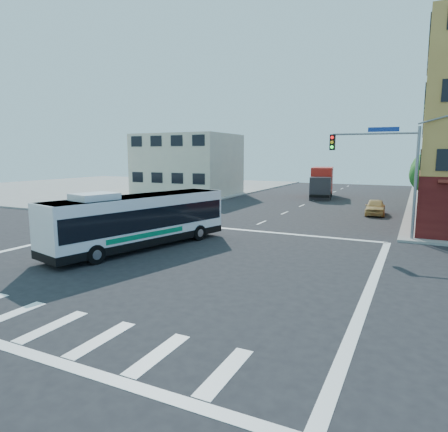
% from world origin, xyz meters
% --- Properties ---
extents(ground, '(120.00, 120.00, 0.00)m').
position_xyz_m(ground, '(0.00, 0.00, 0.00)').
color(ground, black).
rests_on(ground, ground).
extents(sidewalk_nw, '(50.00, 50.00, 0.15)m').
position_xyz_m(sidewalk_nw, '(-35.00, 35.00, 0.07)').
color(sidewalk_nw, gray).
rests_on(sidewalk_nw, ground).
extents(building_west, '(12.06, 10.06, 8.00)m').
position_xyz_m(building_west, '(-17.02, 29.98, 4.01)').
color(building_west, '#BCB39C').
rests_on(building_west, ground).
extents(signal_mast_ne, '(7.91, 1.13, 8.07)m').
position_xyz_m(signal_mast_ne, '(9.08, 10.62, 4.98)').
color(signal_mast_ne, gray).
rests_on(signal_mast_ne, ground).
extents(street_tree_a, '(3.60, 3.60, 5.53)m').
position_xyz_m(street_tree_a, '(11.90, 27.92, 3.59)').
color(street_tree_a, '#392814').
rests_on(street_tree_a, ground).
extents(street_tree_b, '(3.80, 3.80, 5.79)m').
position_xyz_m(street_tree_b, '(11.90, 35.92, 3.75)').
color(street_tree_b, '#392814').
rests_on(street_tree_b, ground).
extents(street_tree_c, '(3.40, 3.40, 5.29)m').
position_xyz_m(street_tree_c, '(11.90, 43.92, 3.46)').
color(street_tree_c, '#392814').
rests_on(street_tree_c, ground).
extents(street_tree_d, '(4.00, 4.00, 6.03)m').
position_xyz_m(street_tree_d, '(11.90, 51.92, 3.88)').
color(street_tree_d, '#392814').
rests_on(street_tree_d, ground).
extents(transit_bus, '(5.15, 11.60, 3.36)m').
position_xyz_m(transit_bus, '(-3.16, 1.80, 1.64)').
color(transit_bus, black).
rests_on(transit_bus, ground).
extents(box_truck, '(3.75, 8.62, 3.75)m').
position_xyz_m(box_truck, '(-0.00, 34.21, 1.82)').
color(box_truck, '#26262C').
rests_on(box_truck, ground).
extents(parked_car, '(1.94, 4.22, 1.40)m').
position_xyz_m(parked_car, '(7.61, 21.46, 0.70)').
color(parked_car, tan).
rests_on(parked_car, ground).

